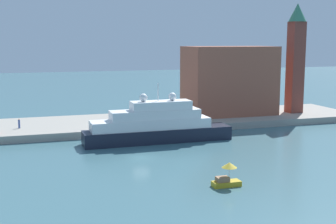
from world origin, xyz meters
name	(u,v)px	position (x,y,z in m)	size (l,w,h in m)	color
ground	(141,158)	(0.00, 0.00, 0.00)	(400.00, 400.00, 0.00)	#3D6670
quay_dock	(110,124)	(0.00, 25.65, 0.70)	(110.00, 19.30, 1.40)	gray
large_yacht	(156,126)	(5.32, 9.94, 2.91)	(26.48, 4.68, 10.43)	black
small_motorboat	(227,177)	(6.67, -16.64, 1.24)	(3.55, 1.88, 3.01)	#B7991E
harbor_building	(229,80)	(27.34, 26.97, 8.96)	(19.42, 11.18, 15.12)	#93513D
bell_tower	(296,54)	(42.54, 24.29, 14.75)	(4.00, 4.00, 24.60)	brown
person_figure	(19,124)	(-17.78, 23.16, 2.25)	(0.36, 0.36, 1.82)	#334C8C
mooring_bollard	(124,127)	(0.96, 16.92, 1.71)	(0.42, 0.42, 0.61)	black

